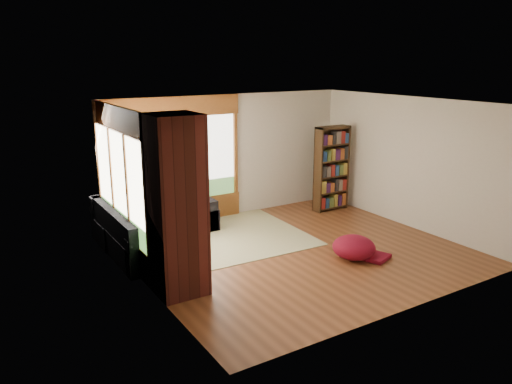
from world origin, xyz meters
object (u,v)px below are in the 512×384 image
sectional_sofa (157,227)px  dog_tan (165,202)px  brick_chimney (176,206)px  dog_brindle (168,216)px  bookshelf (332,169)px  pouf (354,247)px  area_rug (216,239)px

sectional_sofa → dog_tan: size_ratio=2.25×
brick_chimney → sectional_sofa: bearing=77.7°
brick_chimney → dog_brindle: brick_chimney is taller
bookshelf → dog_brindle: size_ratio=2.18×
brick_chimney → sectional_sofa: size_ratio=1.18×
pouf → dog_brindle: (-2.66, 1.70, 0.54)m
sectional_sofa → dog_brindle: size_ratio=2.54×
dog_tan → dog_brindle: size_ratio=1.13×
bookshelf → dog_brindle: bearing=-170.1°
bookshelf → dog_tan: 3.95m
sectional_sofa → area_rug: 1.11m
pouf → sectional_sofa: bearing=136.4°
area_rug → dog_tan: (-0.85, 0.34, 0.77)m
area_rug → bookshelf: (3.10, 0.37, 0.94)m
brick_chimney → area_rug: 2.54m
sectional_sofa → pouf: size_ratio=3.00×
dog_brindle → area_rug: bearing=-58.9°
dog_brindle → bookshelf: bearing=-67.5°
pouf → dog_brindle: size_ratio=0.85×
sectional_sofa → bookshelf: (4.09, -0.03, 0.64)m
bookshelf → brick_chimney: bearing=-156.1°
sectional_sofa → bookshelf: 4.14m
bookshelf → dog_brindle: bookshelf is taller
area_rug → dog_brindle: (-1.08, -0.36, 0.75)m
dog_brindle → pouf: bearing=-109.9°
pouf → dog_brindle: bearing=147.5°
bookshelf → dog_brindle: 4.24m
brick_chimney → pouf: (3.02, -0.41, -1.09)m
dog_tan → bookshelf: bearing=-27.2°
pouf → dog_tan: (-2.43, 2.40, 0.57)m
area_rug → bookshelf: bookshelf is taller
dog_tan → dog_brindle: dog_tan is taller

